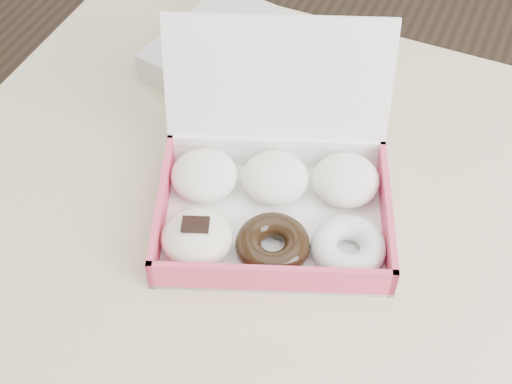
% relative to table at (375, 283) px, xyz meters
% --- Properties ---
extents(table, '(1.20, 0.80, 0.75)m').
position_rel_table_xyz_m(table, '(0.00, 0.00, 0.00)').
color(table, tan).
rests_on(table, ground).
extents(donut_box, '(0.35, 0.34, 0.20)m').
position_rel_table_xyz_m(donut_box, '(-0.14, -0.00, 0.11)').
color(donut_box, white).
rests_on(donut_box, table).
extents(newspapers, '(0.31, 0.26, 0.04)m').
position_rel_table_xyz_m(newspapers, '(-0.27, 0.23, 0.10)').
color(newspapers, silver).
rests_on(newspapers, table).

